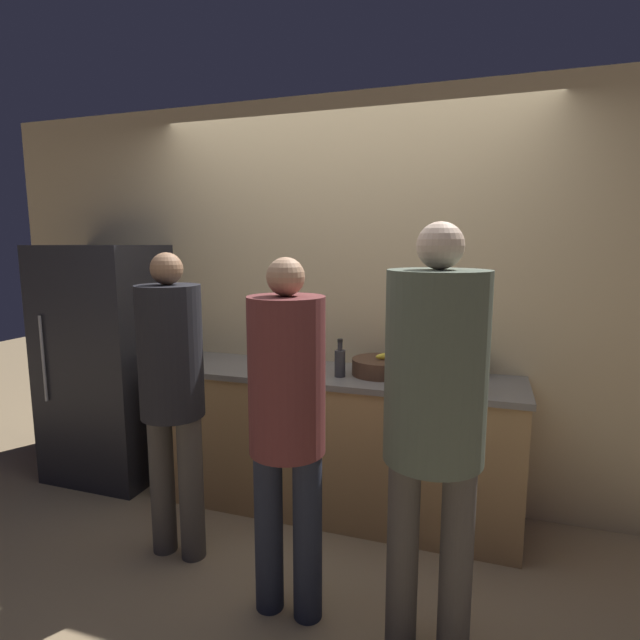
{
  "coord_description": "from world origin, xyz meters",
  "views": [
    {
      "loc": [
        0.89,
        -2.52,
        1.68
      ],
      "look_at": [
        0.0,
        0.13,
        1.25
      ],
      "focal_mm": 28.0,
      "sensor_mm": 36.0,
      "label": 1
    }
  ],
  "objects": [
    {
      "name": "fruit_bowl",
      "position": [
        0.31,
        0.36,
        0.95
      ],
      "size": [
        0.34,
        0.34,
        0.14
      ],
      "color": "#4C3323",
      "rests_on": "counter"
    },
    {
      "name": "bottle_amber",
      "position": [
        0.84,
        0.15,
        0.98
      ],
      "size": [
        0.07,
        0.07,
        0.22
      ],
      "color": "brown",
      "rests_on": "counter"
    },
    {
      "name": "person_right",
      "position": [
        0.72,
        -0.64,
        1.07
      ],
      "size": [
        0.39,
        0.39,
        1.76
      ],
      "color": "#4C4742",
      "rests_on": "ground_plane"
    },
    {
      "name": "utensil_crock",
      "position": [
        -0.22,
        0.37,
        0.96
      ],
      "size": [
        0.09,
        0.09,
        0.24
      ],
      "color": "#3D424C",
      "rests_on": "counter"
    },
    {
      "name": "bottle_green",
      "position": [
        -0.4,
        0.42,
        0.96
      ],
      "size": [
        0.05,
        0.05,
        0.17
      ],
      "color": "#236033",
      "rests_on": "counter"
    },
    {
      "name": "bottle_dark",
      "position": [
        0.09,
        0.23,
        0.99
      ],
      "size": [
        0.06,
        0.06,
        0.23
      ],
      "color": "#333338",
      "rests_on": "counter"
    },
    {
      "name": "person_center",
      "position": [
        0.1,
        -0.61,
        0.96
      ],
      "size": [
        0.33,
        0.33,
        1.62
      ],
      "color": "#232838",
      "rests_on": "ground_plane"
    },
    {
      "name": "ground_plane",
      "position": [
        0.0,
        0.0,
        0.0
      ],
      "size": [
        14.0,
        14.0,
        0.0
      ],
      "primitive_type": "plane",
      "color": "#9E8460"
    },
    {
      "name": "refrigerator",
      "position": [
        -1.66,
        0.29,
        0.83
      ],
      "size": [
        0.77,
        0.64,
        1.67
      ],
      "color": "#232328",
      "rests_on": "ground_plane"
    },
    {
      "name": "wall_back",
      "position": [
        0.0,
        0.62,
        1.3
      ],
      "size": [
        5.2,
        0.06,
        2.6
      ],
      "color": "#D6BC8C",
      "rests_on": "ground_plane"
    },
    {
      "name": "cup_red",
      "position": [
        -0.3,
        0.17,
        0.94
      ],
      "size": [
        0.08,
        0.08,
        0.08
      ],
      "color": "#A33D33",
      "rests_on": "counter"
    },
    {
      "name": "counter",
      "position": [
        0.0,
        0.33,
        0.45
      ],
      "size": [
        2.3,
        0.6,
        0.9
      ],
      "color": "tan",
      "rests_on": "ground_plane"
    },
    {
      "name": "person_left",
      "position": [
        -0.64,
        -0.39,
        0.96
      ],
      "size": [
        0.33,
        0.33,
        1.63
      ],
      "color": "#4C4742",
      "rests_on": "ground_plane"
    },
    {
      "name": "potted_plant",
      "position": [
        0.84,
        0.51,
        1.01
      ],
      "size": [
        0.13,
        0.13,
        0.21
      ],
      "color": "beige",
      "rests_on": "counter"
    }
  ]
}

